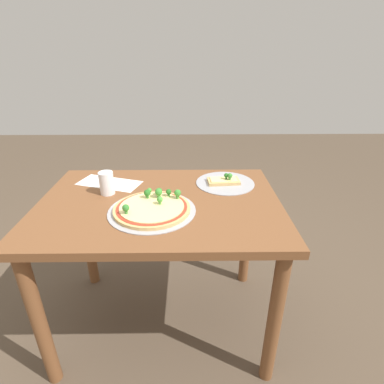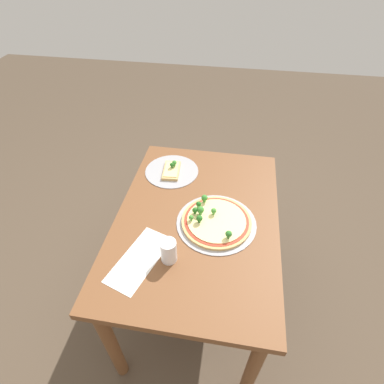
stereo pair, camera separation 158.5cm
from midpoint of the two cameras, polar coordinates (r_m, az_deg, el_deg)
ground_plane at (r=1.77m, az=17.23°, el=-39.99°), size 8.00×8.00×0.00m
dining_table at (r=1.23m, az=21.51°, el=-27.26°), size 1.09×0.77×0.75m
pizza_tray_whole at (r=1.08m, az=23.32°, el=-26.97°), size 0.37×0.37×0.07m
pizza_tray_slice at (r=1.40m, az=32.06°, el=-15.33°), size 0.30×0.30×0.06m
drinking_cup at (r=1.10m, az=8.39°, el=-20.34°), size 0.07×0.07×0.11m
paper_menu at (r=1.22m, az=6.24°, el=-18.04°), size 0.35×0.23×0.00m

